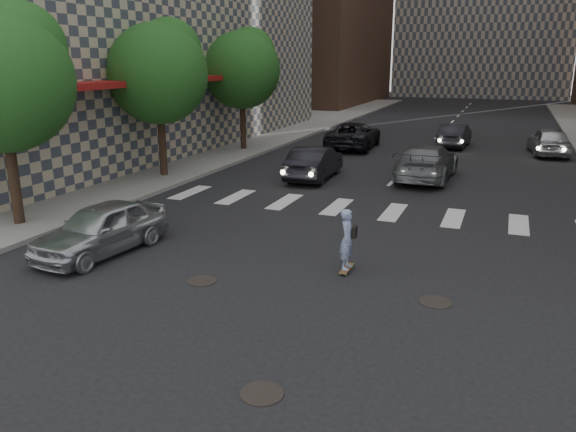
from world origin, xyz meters
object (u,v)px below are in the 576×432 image
at_px(silver_sedan, 101,228).
at_px(traffic_car_a, 315,162).
at_px(tree_b, 161,69).
at_px(traffic_car_b, 427,162).
at_px(traffic_car_e, 455,135).
at_px(skateboarder, 348,239).
at_px(traffic_car_d, 549,141).
at_px(traffic_car_c, 354,135).
at_px(tree_c, 244,66).
at_px(tree_a, 5,74).

distance_m(silver_sedan, traffic_car_a, 11.49).
xyz_separation_m(tree_b, silver_sedan, (3.95, -9.14, -3.96)).
distance_m(traffic_car_b, traffic_car_e, 9.98).
bearing_deg(silver_sedan, skateboarder, 16.12).
bearing_deg(traffic_car_e, traffic_car_b, 92.08).
bearing_deg(traffic_car_d, traffic_car_b, 53.44).
relative_size(traffic_car_c, traffic_car_e, 1.30).
relative_size(skateboarder, traffic_car_a, 0.37).
height_order(tree_b, traffic_car_a, tree_b).
xyz_separation_m(traffic_car_a, traffic_car_b, (4.56, 1.64, 0.06)).
bearing_deg(traffic_car_e, silver_sedan, 76.41).
height_order(tree_c, skateboarder, tree_c).
bearing_deg(traffic_car_c, tree_b, 60.89).
xyz_separation_m(traffic_car_b, traffic_car_c, (-5.22, 7.36, -0.02)).
bearing_deg(tree_c, skateboarder, -56.89).
relative_size(tree_c, traffic_car_d, 1.49).
distance_m(tree_a, tree_c, 16.00).
height_order(traffic_car_a, traffic_car_e, traffic_car_a).
distance_m(tree_c, traffic_car_c, 7.42).
distance_m(traffic_car_b, traffic_car_c, 9.03).
bearing_deg(traffic_car_e, tree_b, 54.89).
relative_size(tree_a, traffic_car_a, 1.52).
distance_m(silver_sedan, traffic_car_c, 20.34).
xyz_separation_m(skateboarder, traffic_car_c, (-4.99, 19.19, -0.08)).
relative_size(skateboarder, silver_sedan, 0.39).
height_order(traffic_car_a, traffic_car_c, traffic_car_c).
bearing_deg(silver_sedan, traffic_car_a, 85.67).
relative_size(traffic_car_a, traffic_car_c, 0.81).
height_order(tree_a, traffic_car_c, tree_a).
bearing_deg(traffic_car_a, traffic_car_d, -135.56).
bearing_deg(tree_a, traffic_car_c, 74.03).
relative_size(traffic_car_b, traffic_car_c, 0.99).
distance_m(traffic_car_d, traffic_car_e, 5.15).
distance_m(tree_b, traffic_car_e, 18.00).
height_order(skateboarder, traffic_car_a, skateboarder).
xyz_separation_m(traffic_car_a, traffic_car_c, (-0.67, 9.00, 0.03)).
xyz_separation_m(skateboarder, traffic_car_e, (0.45, 21.81, -0.15)).
bearing_deg(traffic_car_b, silver_sedan, 64.37).
xyz_separation_m(tree_a, traffic_car_c, (5.48, 19.14, -3.90)).
relative_size(skateboarder, traffic_car_c, 0.29).
distance_m(skateboarder, traffic_car_c, 19.83).
distance_m(tree_a, silver_sedan, 5.71).
height_order(tree_b, skateboarder, tree_b).
xyz_separation_m(skateboarder, silver_sedan, (-6.51, -1.09, -0.14)).
bearing_deg(traffic_car_c, tree_a, 71.10).
xyz_separation_m(traffic_car_a, traffic_car_e, (4.77, 11.62, -0.03)).
bearing_deg(traffic_car_a, traffic_car_e, -114.94).
bearing_deg(tree_a, silver_sedan, -16.04).
relative_size(tree_b, traffic_car_d, 1.49).
bearing_deg(traffic_car_c, tree_c, 26.91).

